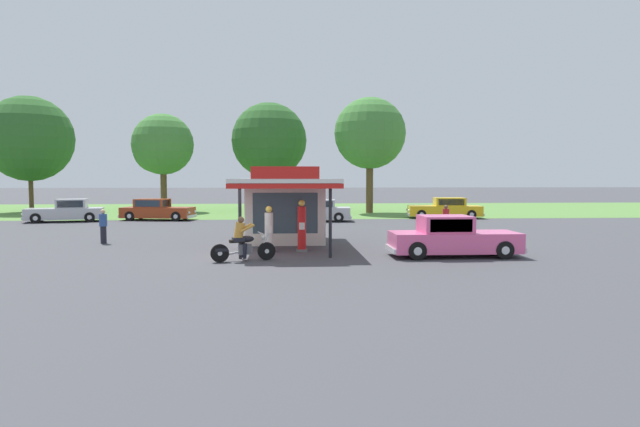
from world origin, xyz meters
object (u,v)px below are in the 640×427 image
at_px(motorcycle_with_rider, 242,243).
at_px(parked_car_second_row_spare, 445,209).
at_px(gas_pump_nearside, 269,231).
at_px(featured_classic_sedan, 452,238).
at_px(bystander_chatting_near_pumps, 446,219).
at_px(parked_car_back_row_centre_left, 316,211).
at_px(parked_car_back_row_centre_right, 157,210).
at_px(gas_pump_offside, 302,228).
at_px(parked_car_back_row_far_right, 66,212).
at_px(bystander_admiring_sedan, 103,226).

relative_size(motorcycle_with_rider, parked_car_second_row_spare, 0.40).
distance_m(gas_pump_nearside, motorcycle_with_rider, 2.56).
bearing_deg(featured_classic_sedan, bystander_chatting_near_pumps, 74.61).
xyz_separation_m(parked_car_back_row_centre_left, bystander_chatting_near_pumps, (6.29, -9.03, 0.13)).
xyz_separation_m(featured_classic_sedan, bystander_chatting_near_pumps, (2.13, 7.75, 0.13)).
distance_m(gas_pump_nearside, featured_classic_sedan, 7.09).
xyz_separation_m(featured_classic_sedan, parked_car_back_row_centre_left, (-4.15, 16.79, -0.01)).
distance_m(gas_pump_nearside, parked_car_second_row_spare, 21.26).
bearing_deg(parked_car_back_row_centre_right, motorcycle_with_rider, -68.70).
xyz_separation_m(parked_car_second_row_spare, bystander_chatting_near_pumps, (-3.41, -11.23, 0.12)).
xyz_separation_m(motorcycle_with_rider, parked_car_back_row_centre_right, (-7.48, 19.17, 0.03)).
relative_size(gas_pump_nearside, gas_pump_offside, 0.88).
distance_m(featured_classic_sedan, parked_car_back_row_centre_left, 17.29).
bearing_deg(gas_pump_nearside, parked_car_back_row_centre_right, 116.44).
distance_m(gas_pump_nearside, parked_car_back_row_centre_left, 15.30).
relative_size(gas_pump_offside, parked_car_back_row_far_right, 0.39).
relative_size(gas_pump_offside, parked_car_second_row_spare, 0.37).
xyz_separation_m(gas_pump_nearside, motorcycle_with_rider, (-0.86, -2.40, -0.18)).
distance_m(gas_pump_offside, motorcycle_with_rider, 3.25).
xyz_separation_m(parked_car_back_row_centre_right, bystander_admiring_sedan, (0.84, -13.56, 0.12)).
bearing_deg(parked_car_back_row_far_right, bystander_chatting_near_pumps, -22.85).
xyz_separation_m(parked_car_second_row_spare, parked_car_back_row_centre_right, (-20.76, -0.49, -0.00)).
xyz_separation_m(gas_pump_nearside, gas_pump_offside, (1.30, 0.00, 0.12)).
distance_m(gas_pump_nearside, gas_pump_offside, 1.31).
relative_size(parked_car_second_row_spare, parked_car_back_row_far_right, 1.07).
relative_size(parked_car_back_row_centre_left, bystander_admiring_sedan, 3.37).
xyz_separation_m(featured_classic_sedan, parked_car_back_row_far_right, (-20.98, 17.49, 0.00)).
distance_m(featured_classic_sedan, parked_car_back_row_centre_right, 23.95).
bearing_deg(motorcycle_with_rider, gas_pump_nearside, 70.22).
bearing_deg(gas_pump_offside, parked_car_back_row_centre_right, 119.91).
bearing_deg(bystander_chatting_near_pumps, parked_car_back_row_centre_left, 124.83).
relative_size(motorcycle_with_rider, featured_classic_sedan, 0.46).
relative_size(featured_classic_sedan, parked_car_back_row_centre_right, 0.94).
height_order(parked_car_back_row_far_right, bystander_admiring_sedan, bystander_admiring_sedan).
bearing_deg(parked_car_back_row_centre_left, bystander_admiring_sedan, -130.79).
height_order(motorcycle_with_rider, bystander_chatting_near_pumps, motorcycle_with_rider).
bearing_deg(bystander_admiring_sedan, featured_classic_sedan, -18.95).
bearing_deg(motorcycle_with_rider, bystander_chatting_near_pumps, 40.47).
bearing_deg(bystander_chatting_near_pumps, bystander_admiring_sedan, -170.32).
bearing_deg(gas_pump_nearside, motorcycle_with_rider, -109.78).
bearing_deg(parked_car_back_row_centre_left, motorcycle_with_rider, -101.62).
distance_m(parked_car_back_row_far_right, bystander_admiring_sedan, 14.19).
distance_m(motorcycle_with_rider, bystander_chatting_near_pumps, 12.98).
relative_size(gas_pump_nearside, bystander_chatting_near_pumps, 1.18).
height_order(parked_car_second_row_spare, parked_car_back_row_centre_right, parked_car_second_row_spare).
distance_m(parked_car_second_row_spare, bystander_admiring_sedan, 24.37).
distance_m(parked_car_second_row_spare, parked_car_back_row_centre_left, 9.94).
bearing_deg(bystander_admiring_sedan, gas_pump_offside, -20.00).
height_order(featured_classic_sedan, bystander_chatting_near_pumps, bystander_chatting_near_pumps).
distance_m(gas_pump_nearside, bystander_chatting_near_pumps, 10.84).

